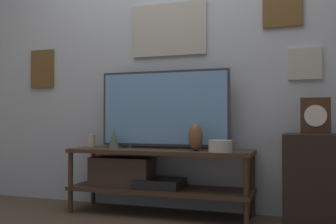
{
  "coord_description": "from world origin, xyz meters",
  "views": [
    {
      "loc": [
        1.06,
        -2.67,
        0.74
      ],
      "look_at": [
        0.07,
        0.25,
        0.8
      ],
      "focal_mm": 42.0,
      "sensor_mm": 36.0,
      "label": 1
    }
  ],
  "objects_px": {
    "vase_wide_bowl": "(220,146)",
    "candle_jar": "(91,141)",
    "vase_slim_bronze": "(114,138)",
    "mantel_clock": "(315,116)",
    "television": "(164,108)",
    "vase_urn_stoneware": "(196,137)"
  },
  "relations": [
    {
      "from": "television",
      "to": "candle_jar",
      "type": "bearing_deg",
      "value": -179.18
    },
    {
      "from": "candle_jar",
      "to": "mantel_clock",
      "type": "height_order",
      "value": "mantel_clock"
    },
    {
      "from": "vase_wide_bowl",
      "to": "mantel_clock",
      "type": "height_order",
      "value": "mantel_clock"
    },
    {
      "from": "vase_wide_bowl",
      "to": "vase_urn_stoneware",
      "type": "bearing_deg",
      "value": 160.94
    },
    {
      "from": "vase_slim_bronze",
      "to": "vase_urn_stoneware",
      "type": "bearing_deg",
      "value": -3.89
    },
    {
      "from": "vase_urn_stoneware",
      "to": "mantel_clock",
      "type": "bearing_deg",
      "value": 5.68
    },
    {
      "from": "candle_jar",
      "to": "mantel_clock",
      "type": "xyz_separation_m",
      "value": [
        1.82,
        -0.06,
        0.21
      ]
    },
    {
      "from": "vase_urn_stoneware",
      "to": "candle_jar",
      "type": "height_order",
      "value": "vase_urn_stoneware"
    },
    {
      "from": "vase_urn_stoneware",
      "to": "vase_wide_bowl",
      "type": "xyz_separation_m",
      "value": [
        0.2,
        -0.07,
        -0.06
      ]
    },
    {
      "from": "vase_urn_stoneware",
      "to": "vase_wide_bowl",
      "type": "bearing_deg",
      "value": -19.06
    },
    {
      "from": "vase_slim_bronze",
      "to": "mantel_clock",
      "type": "height_order",
      "value": "mantel_clock"
    },
    {
      "from": "vase_urn_stoneware",
      "to": "vase_slim_bronze",
      "type": "height_order",
      "value": "vase_urn_stoneware"
    },
    {
      "from": "vase_urn_stoneware",
      "to": "mantel_clock",
      "type": "height_order",
      "value": "mantel_clock"
    },
    {
      "from": "vase_slim_bronze",
      "to": "mantel_clock",
      "type": "distance_m",
      "value": 1.56
    },
    {
      "from": "mantel_clock",
      "to": "vase_slim_bronze",
      "type": "bearing_deg",
      "value": -178.67
    },
    {
      "from": "vase_slim_bronze",
      "to": "candle_jar",
      "type": "height_order",
      "value": "vase_slim_bronze"
    },
    {
      "from": "vase_wide_bowl",
      "to": "candle_jar",
      "type": "distance_m",
      "value": 1.2
    },
    {
      "from": "candle_jar",
      "to": "vase_slim_bronze",
      "type": "bearing_deg",
      "value": -19.31
    },
    {
      "from": "television",
      "to": "vase_urn_stoneware",
      "type": "distance_m",
      "value": 0.41
    },
    {
      "from": "mantel_clock",
      "to": "vase_urn_stoneware",
      "type": "bearing_deg",
      "value": -174.32
    },
    {
      "from": "vase_wide_bowl",
      "to": "candle_jar",
      "type": "bearing_deg",
      "value": 169.8
    },
    {
      "from": "vase_wide_bowl",
      "to": "vase_slim_bronze",
      "type": "xyz_separation_m",
      "value": [
        -0.91,
        0.12,
        0.04
      ]
    }
  ]
}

